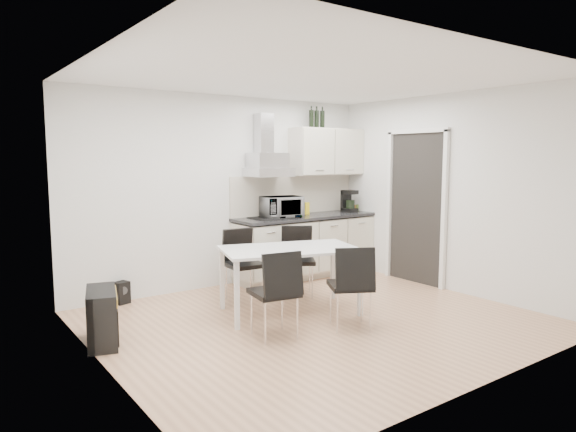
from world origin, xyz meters
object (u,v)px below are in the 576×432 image
at_px(chair_near_left, 274,294).
at_px(guitar_amp, 102,317).
at_px(chair_far_right, 298,262).
at_px(chair_far_left, 244,265).
at_px(kitchenette, 306,221).
at_px(floor_speaker, 122,293).
at_px(chair_near_right, 350,287).
at_px(dining_table, 290,254).

xyz_separation_m(chair_near_left, guitar_amp, (-1.43, 0.81, -0.18)).
bearing_deg(chair_near_left, guitar_amp, 159.88).
bearing_deg(chair_far_right, chair_far_left, 15.55).
bearing_deg(chair_far_right, chair_near_left, 77.03).
xyz_separation_m(kitchenette, floor_speaker, (-2.71, 0.17, -0.70)).
distance_m(chair_far_right, chair_near_right, 1.37).
bearing_deg(guitar_amp, chair_near_right, -9.47).
relative_size(kitchenette, guitar_amp, 3.72).
xyz_separation_m(chair_far_left, floor_speaker, (-1.29, 0.75, -0.31)).
xyz_separation_m(kitchenette, dining_table, (-1.26, -1.32, -0.15)).
bearing_deg(chair_near_right, chair_near_left, -167.61).
bearing_deg(chair_far_right, floor_speaker, 6.61).
bearing_deg(chair_far_left, guitar_amp, 19.59).
xyz_separation_m(kitchenette, chair_near_left, (-1.86, -1.88, -0.39)).
distance_m(kitchenette, floor_speaker, 2.80).
distance_m(dining_table, chair_far_left, 0.79).
distance_m(kitchenette, dining_table, 1.83).
height_order(chair_far_right, guitar_amp, chair_far_right).
bearing_deg(dining_table, chair_near_right, -59.24).
bearing_deg(kitchenette, guitar_amp, -161.90).
bearing_deg(floor_speaker, dining_table, -64.04).
height_order(chair_far_right, floor_speaker, chair_far_right).
height_order(dining_table, guitar_amp, dining_table).
distance_m(dining_table, chair_near_right, 0.86).
xyz_separation_m(dining_table, chair_far_left, (-0.16, 0.73, -0.24)).
distance_m(chair_near_left, chair_near_right, 0.83).
bearing_deg(chair_near_left, chair_near_right, -7.15).
xyz_separation_m(dining_table, chair_near_right, (0.19, -0.80, -0.24)).
bearing_deg(chair_near_left, kitchenette, 54.62).
relative_size(chair_far_left, chair_far_right, 1.00).
bearing_deg(dining_table, guitar_amp, -169.63).
bearing_deg(guitar_amp, floor_speaker, 80.40).
distance_m(kitchenette, chair_near_right, 2.40).
bearing_deg(chair_far_left, floor_speaker, -25.26).
xyz_separation_m(dining_table, floor_speaker, (-1.45, 1.48, -0.54)).
relative_size(kitchenette, floor_speaker, 9.34).
distance_m(chair_far_left, chair_near_right, 1.57).
relative_size(chair_near_right, guitar_amp, 1.30).
bearing_deg(guitar_amp, chair_near_left, -13.81).
relative_size(kitchenette, chair_far_left, 2.86).
height_order(kitchenette, chair_near_right, kitchenette).
bearing_deg(chair_far_left, chair_near_left, 76.04).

